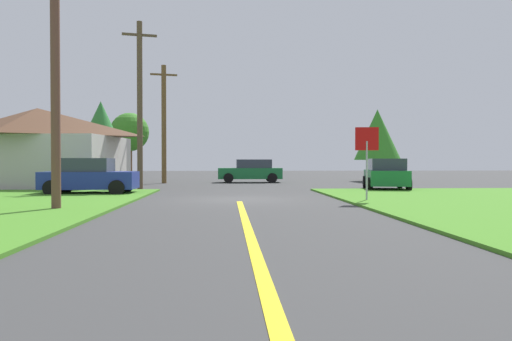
{
  "coord_description": "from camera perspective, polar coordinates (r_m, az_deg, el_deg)",
  "views": [
    {
      "loc": [
        -0.45,
        -18.84,
        1.46
      ],
      "look_at": [
        0.95,
        4.71,
        1.04
      ],
      "focal_mm": 34.29,
      "sensor_mm": 36.0,
      "label": 1
    }
  ],
  "objects": [
    {
      "name": "car_approaching_junction",
      "position": [
        34.49,
        -0.61,
        -0.06
      ],
      "size": [
        4.48,
        1.97,
        1.62
      ],
      "rotation": [
        0.0,
        0.0,
        3.15
      ],
      "color": "#196B33",
      "rests_on": "ground"
    },
    {
      "name": "utility_pole_near",
      "position": [
        15.94,
        -22.38,
        11.7
      ],
      "size": [
        1.79,
        0.46,
        8.59
      ],
      "color": "brown",
      "rests_on": "ground"
    },
    {
      "name": "car_on_crossroad",
      "position": [
        26.28,
        14.92,
        -0.44
      ],
      "size": [
        2.72,
        4.45,
        1.62
      ],
      "rotation": [
        0.0,
        0.0,
        1.38
      ],
      "color": "#196B33",
      "rests_on": "ground"
    },
    {
      "name": "oak_tree_left",
      "position": [
        37.52,
        -14.52,
        4.32
      ],
      "size": [
        2.84,
        2.84,
        5.09
      ],
      "color": "brown",
      "rests_on": "ground"
    },
    {
      "name": "utility_pole_far",
      "position": [
        33.8,
        -10.69,
        5.48
      ],
      "size": [
        1.79,
        0.49,
        7.99
      ],
      "color": "brown",
      "rests_on": "ground"
    },
    {
      "name": "ground_plane",
      "position": [
        18.91,
        -2.02,
        -3.41
      ],
      "size": [
        120.0,
        120.0,
        0.0
      ],
      "primitive_type": "plane",
      "color": "#3C3C3C"
    },
    {
      "name": "pine_tree_center",
      "position": [
        31.92,
        -17.65,
        4.86
      ],
      "size": [
        2.87,
        2.87,
        5.22
      ],
      "color": "brown",
      "rests_on": "ground"
    },
    {
      "name": "stop_sign",
      "position": [
        18.18,
        12.81,
        2.51
      ],
      "size": [
        0.83,
        0.18,
        2.71
      ],
      "rotation": [
        0.0,
        0.0,
        2.97
      ],
      "color": "#9EA0A8",
      "rests_on": "ground"
    },
    {
      "name": "lane_stripe_center",
      "position": [
        10.95,
        -1.02,
        -6.61
      ],
      "size": [
        0.2,
        14.0,
        0.01
      ],
      "primitive_type": "cube",
      "color": "yellow",
      "rests_on": "ground"
    },
    {
      "name": "parked_car_near_building",
      "position": [
        22.96,
        -18.91,
        -0.67
      ],
      "size": [
        4.03,
        2.05,
        1.62
      ],
      "rotation": [
        0.0,
        0.0,
        0.0
      ],
      "color": "navy",
      "rests_on": "ground"
    },
    {
      "name": "barn",
      "position": [
        30.13,
        -24.12,
        2.42
      ],
      "size": [
        9.41,
        7.06,
        4.48
      ],
      "color": "beige",
      "rests_on": "ground"
    },
    {
      "name": "oak_tree_right",
      "position": [
        37.87,
        13.97,
        4.06
      ],
      "size": [
        3.45,
        3.45,
        5.4
      ],
      "color": "brown",
      "rests_on": "ground"
    },
    {
      "name": "utility_pole_mid",
      "position": [
        26.7,
        -13.4,
        7.64
      ],
      "size": [
        1.79,
        0.5,
        8.85
      ],
      "color": "brown",
      "rests_on": "ground"
    }
  ]
}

